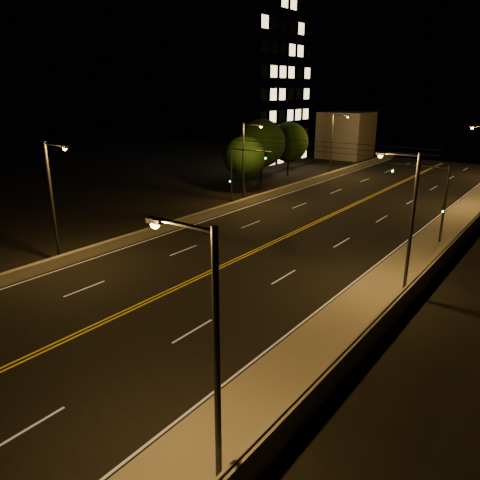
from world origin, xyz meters
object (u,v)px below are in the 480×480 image
Objects in this scene: tree_1 at (262,143)px; tree_0 at (245,157)px; streetlight_5 at (246,157)px; streetlight_1 at (408,215)px; streetlight_4 at (54,194)px; traffic_signal_right at (432,195)px; traffic_signal_left at (239,171)px; building_tower at (222,84)px; tree_2 at (289,142)px; streetlight_0 at (209,345)px; streetlight_6 at (334,140)px.

tree_0 is at bearing -73.07° from tree_1.
streetlight_1 is at bearing -32.85° from streetlight_5.
streetlight_4 is 1.27× the size of tree_0.
streetlight_4 is 28.25m from traffic_signal_right.
streetlight_4 is 1.35× the size of traffic_signal_left.
streetlight_5 is 30.05m from building_tower.
tree_2 is (-26.38, 31.11, -0.23)m from streetlight_1.
streetlight_4 is at bearing 157.37° from streetlight_0.
traffic_signal_left is 20.86m from tree_2.
streetlight_0 and streetlight_6 have the same top height.
tree_0 is at bearing 126.86° from streetlight_5.
traffic_signal_left is at bearing -58.53° from tree_0.
streetlight_0 is 1.27× the size of tree_0.
streetlight_4 is 1.00× the size of streetlight_5.
traffic_signal_left is at bearing -67.86° from streetlight_5.
streetlight_1 and streetlight_4 have the same top height.
traffic_signal_right is 0.77× the size of tree_1.
tree_1 is (-26.36, 24.28, 0.22)m from streetlight_1.
traffic_signal_right is 31.91m from tree_2.
streetlight_0 is 17.76m from streetlight_1.
streetlight_1 is 1.35× the size of traffic_signal_right.
building_tower is (-39.80, 23.86, 8.67)m from traffic_signal_right.
streetlight_1 is 1.04× the size of tree_1.
building_tower is (-19.87, 43.86, 7.69)m from streetlight_4.
tree_1 is 6.84m from tree_2.
tree_1 is at bearing -114.62° from streetlight_6.
streetlight_1 is 54.68m from building_tower.
traffic_signal_left is at bearing 180.00° from traffic_signal_right.
tree_1 reaches higher than traffic_signal_left.
streetlight_1 is at bearing -49.70° from tree_2.
streetlight_5 is 11.57m from tree_1.
tree_2 is (-24.89, 19.95, 0.75)m from traffic_signal_right.
tree_2 is (-0.02, 6.83, -0.45)m from tree_1.
tree_2 is (-4.97, 39.95, -0.23)m from streetlight_4.
building_tower is (-19.87, -0.07, 7.69)m from streetlight_6.
streetlight_5 is 21.26m from streetlight_6.
streetlight_6 reaches higher than tree_1.
tree_0 reaches higher than traffic_signal_left.
streetlight_0 is at bearing -57.91° from tree_1.
traffic_signal_left is at bearing -65.29° from tree_1.
streetlight_1 is 40.79m from tree_2.
streetlight_5 reaches higher than traffic_signal_left.
streetlight_6 is 11.89m from tree_1.
streetlight_0 is at bearing -55.56° from tree_0.
streetlight_0 is at bearing -90.00° from streetlight_1.
traffic_signal_right is 0.84× the size of tree_2.
traffic_signal_left is 0.77× the size of tree_1.
streetlight_5 is at bearing -46.85° from building_tower.
streetlight_1 is 1.14× the size of tree_2.
streetlight_1 is 23.16m from streetlight_4.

